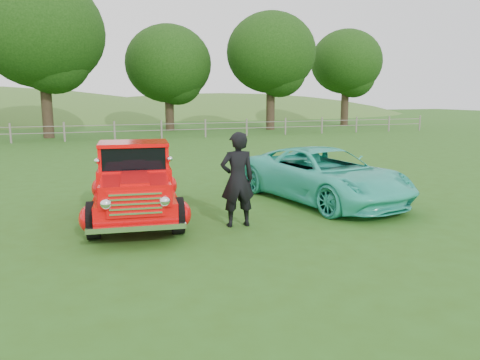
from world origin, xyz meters
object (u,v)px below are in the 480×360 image
object	(u,v)px
tree_near_east	(168,64)
tree_mid_east	(271,53)
tree_far_east	(346,62)
teal_sedan	(324,175)
tree_near_west	(41,32)
man	(237,180)
red_pickup	(135,184)

from	to	relation	value
tree_near_east	tree_mid_east	size ratio (longest dim) A/B	0.88
tree_far_east	teal_sedan	bearing A→B (deg)	-123.33
tree_near_west	tree_far_east	distance (m)	26.49
tree_near_west	tree_mid_east	xyz separation A→B (m)	(17.00, 2.00, -0.62)
tree_near_west	man	bearing A→B (deg)	-79.28
tree_mid_east	red_pickup	size ratio (longest dim) A/B	1.83
tree_far_east	teal_sedan	size ratio (longest dim) A/B	1.72
red_pickup	teal_sedan	size ratio (longest dim) A/B	1.00
teal_sedan	man	bearing A→B (deg)	-164.27
red_pickup	teal_sedan	xyz separation A→B (m)	(4.98, -0.00, -0.08)
teal_sedan	tree_far_east	bearing A→B (deg)	45.94
tree_far_east	tree_near_west	bearing A→B (deg)	-169.11
tree_near_west	tree_mid_east	world-z (taller)	tree_near_west
tree_near_east	red_pickup	distance (m)	28.03
tree_far_east	teal_sedan	world-z (taller)	tree_far_east
tree_far_east	tree_mid_east	bearing A→B (deg)	-161.57
tree_near_east	tree_far_east	xyz separation A→B (m)	(17.00, 1.00, 0.61)
tree_mid_east	red_pickup	xyz separation A→B (m)	(-14.36, -24.94, -5.38)
tree_near_east	man	xyz separation A→B (m)	(-4.37, -28.43, -4.22)
tree_mid_east	man	xyz separation A→B (m)	(-12.37, -26.43, -5.15)
tree_near_east	tree_near_west	bearing A→B (deg)	-156.04
tree_near_east	man	size ratio (longest dim) A/B	4.05
tree_near_east	teal_sedan	size ratio (longest dim) A/B	1.62
red_pickup	tree_near_west	bearing A→B (deg)	103.70
man	tree_far_east	bearing A→B (deg)	-122.29
teal_sedan	red_pickup	bearing A→B (deg)	169.25
teal_sedan	man	world-z (taller)	man
tree_near_west	teal_sedan	xyz separation A→B (m)	(7.62, -22.94, -6.08)
tree_near_west	tree_far_east	world-z (taller)	tree_near_west
tree_near_east	red_pickup	world-z (taller)	tree_near_east
tree_mid_east	teal_sedan	size ratio (longest dim) A/B	1.84
teal_sedan	man	distance (m)	3.36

